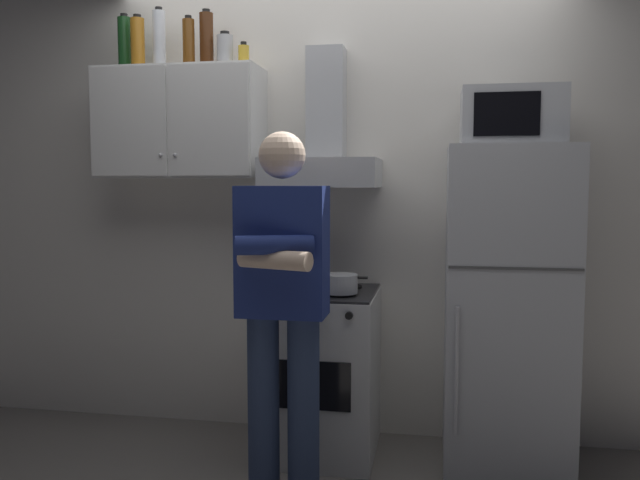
# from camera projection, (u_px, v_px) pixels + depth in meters

# --- Properties ---
(ground_plane) EXTENTS (7.00, 7.00, 0.00)m
(ground_plane) POSITION_uv_depth(u_px,v_px,m) (320.00, 471.00, 3.20)
(ground_plane) COLOR slate
(back_wall_tiled) EXTENTS (4.80, 0.10, 2.70)m
(back_wall_tiled) POSITION_uv_depth(u_px,v_px,m) (339.00, 196.00, 3.67)
(back_wall_tiled) COLOR silver
(back_wall_tiled) RESTS_ON ground_plane
(upper_cabinet) EXTENTS (0.90, 0.37, 0.60)m
(upper_cabinet) POSITION_uv_depth(u_px,v_px,m) (181.00, 124.00, 3.56)
(upper_cabinet) COLOR silver
(stove_oven) EXTENTS (0.60, 0.62, 0.87)m
(stove_oven) POSITION_uv_depth(u_px,v_px,m) (319.00, 371.00, 3.41)
(stove_oven) COLOR silver
(stove_oven) RESTS_ON ground_plane
(range_hood) EXTENTS (0.60, 0.44, 0.75)m
(range_hood) POSITION_uv_depth(u_px,v_px,m) (323.00, 150.00, 3.43)
(range_hood) COLOR #B7BABF
(refrigerator) EXTENTS (0.60, 0.62, 1.60)m
(refrigerator) POSITION_uv_depth(u_px,v_px,m) (507.00, 309.00, 3.21)
(refrigerator) COLOR silver
(refrigerator) RESTS_ON ground_plane
(microwave) EXTENTS (0.48, 0.37, 0.28)m
(microwave) POSITION_uv_depth(u_px,v_px,m) (511.00, 118.00, 3.15)
(microwave) COLOR #B7BABF
(microwave) RESTS_ON refrigerator
(person_standing) EXTENTS (0.38, 0.33, 1.64)m
(person_standing) POSITION_uv_depth(u_px,v_px,m) (283.00, 304.00, 2.79)
(person_standing) COLOR navy
(person_standing) RESTS_ON ground_plane
(cooking_pot) EXTENTS (0.27, 0.17, 0.09)m
(cooking_pot) POSITION_uv_depth(u_px,v_px,m) (340.00, 284.00, 3.23)
(cooking_pot) COLOR #B7BABF
(cooking_pot) RESTS_ON stove_oven
(bottle_vodka_clear) EXTENTS (0.07, 0.07, 0.33)m
(bottle_vodka_clear) POSITION_uv_depth(u_px,v_px,m) (159.00, 40.00, 3.56)
(bottle_vodka_clear) COLOR silver
(bottle_vodka_clear) RESTS_ON upper_cabinet
(bottle_rum_dark) EXTENTS (0.07, 0.07, 0.31)m
(bottle_rum_dark) POSITION_uv_depth(u_px,v_px,m) (207.00, 40.00, 3.49)
(bottle_rum_dark) COLOR #47230F
(bottle_rum_dark) RESTS_ON upper_cabinet
(bottle_wine_green) EXTENTS (0.07, 0.07, 0.31)m
(bottle_wine_green) POSITION_uv_depth(u_px,v_px,m) (125.00, 44.00, 3.61)
(bottle_wine_green) COLOR #19471E
(bottle_wine_green) RESTS_ON upper_cabinet
(bottle_spice_jar) EXTENTS (0.06, 0.06, 0.13)m
(bottle_spice_jar) POSITION_uv_depth(u_px,v_px,m) (244.00, 55.00, 3.46)
(bottle_spice_jar) COLOR gold
(bottle_spice_jar) RESTS_ON upper_cabinet
(bottle_beer_brown) EXTENTS (0.06, 0.06, 0.27)m
(bottle_beer_brown) POSITION_uv_depth(u_px,v_px,m) (189.00, 43.00, 3.48)
(bottle_beer_brown) COLOR brown
(bottle_beer_brown) RESTS_ON upper_cabinet
(bottle_canister_steel) EXTENTS (0.09, 0.09, 0.18)m
(bottle_canister_steel) POSITION_uv_depth(u_px,v_px,m) (225.00, 50.00, 3.48)
(bottle_canister_steel) COLOR #B2B5BA
(bottle_canister_steel) RESTS_ON upper_cabinet
(bottle_liquor_amber) EXTENTS (0.08, 0.08, 0.29)m
(bottle_liquor_amber) POSITION_uv_depth(u_px,v_px,m) (138.00, 43.00, 3.55)
(bottle_liquor_amber) COLOR #B7721E
(bottle_liquor_amber) RESTS_ON upper_cabinet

